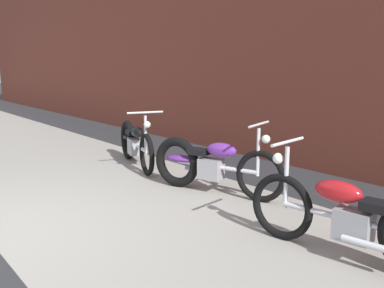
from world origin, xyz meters
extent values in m
cube|color=#9E998E|center=(0.00, 1.75, 0.00)|extent=(36.00, 3.50, 0.01)
cube|color=brown|center=(0.00, 5.20, 2.76)|extent=(36.00, 0.50, 5.52)
torus|color=black|center=(-1.07, 2.64, 0.34)|extent=(0.67, 0.28, 0.68)
torus|color=black|center=(-2.32, 3.02, 0.36)|extent=(0.74, 0.34, 0.73)
cylinder|color=silver|center=(-1.70, 2.83, 0.38)|extent=(1.20, 0.42, 0.06)
cube|color=#99999E|center=(-1.77, 2.85, 0.34)|extent=(0.37, 0.31, 0.28)
ellipsoid|color=black|center=(-1.62, 2.81, 0.62)|extent=(0.48, 0.31, 0.20)
ellipsoid|color=black|center=(-2.27, 3.01, 0.42)|extent=(0.47, 0.30, 0.10)
cube|color=black|center=(-1.96, 2.91, 0.56)|extent=(0.33, 0.27, 0.08)
cylinder|color=silver|center=(-1.11, 2.65, 0.65)|extent=(0.06, 0.06, 0.62)
cylinder|color=silver|center=(-1.11, 2.65, 1.01)|extent=(0.20, 0.56, 0.03)
sphere|color=white|center=(-1.02, 2.62, 0.83)|extent=(0.11, 0.11, 0.11)
cylinder|color=silver|center=(-1.96, 3.07, 0.26)|extent=(0.54, 0.22, 0.06)
torus|color=black|center=(0.96, 3.04, 0.34)|extent=(0.67, 0.29, 0.68)
torus|color=black|center=(-0.27, 2.63, 0.36)|extent=(0.73, 0.35, 0.73)
cylinder|color=silver|center=(0.35, 2.84, 0.38)|extent=(1.19, 0.44, 0.06)
cube|color=#99999E|center=(0.27, 2.81, 0.34)|extent=(0.37, 0.31, 0.28)
ellipsoid|color=#6B2D93|center=(0.42, 2.86, 0.62)|extent=(0.48, 0.32, 0.20)
ellipsoid|color=#6B2D93|center=(-0.22, 2.65, 0.42)|extent=(0.47, 0.31, 0.10)
cube|color=black|center=(0.08, 2.75, 0.56)|extent=(0.33, 0.28, 0.08)
cylinder|color=silver|center=(0.93, 3.03, 0.65)|extent=(0.06, 0.06, 0.62)
cylinder|color=silver|center=(0.93, 3.03, 1.01)|extent=(0.21, 0.56, 0.03)
sphere|color=white|center=(1.02, 3.06, 0.83)|extent=(0.11, 0.11, 0.11)
cylinder|color=silver|center=(0.00, 2.88, 0.26)|extent=(0.54, 0.23, 0.06)
torus|color=black|center=(1.89, 2.32, 0.34)|extent=(0.68, 0.18, 0.68)
cylinder|color=silver|center=(2.53, 2.42, 0.38)|extent=(1.23, 0.24, 0.06)
cube|color=#99999E|center=(2.61, 2.43, 0.34)|extent=(0.35, 0.27, 0.28)
ellipsoid|color=red|center=(2.46, 2.41, 0.62)|extent=(0.46, 0.25, 0.20)
cube|color=black|center=(2.81, 2.46, 0.56)|extent=(0.31, 0.24, 0.08)
cylinder|color=silver|center=(1.93, 2.33, 0.65)|extent=(0.05, 0.05, 0.62)
cylinder|color=silver|center=(1.93, 2.33, 1.01)|extent=(0.12, 0.58, 0.03)
sphere|color=white|center=(1.83, 2.31, 0.83)|extent=(0.11, 0.11, 0.11)
cylinder|color=silver|center=(2.87, 2.32, 0.26)|extent=(0.55, 0.14, 0.06)
camera|label=1|loc=(4.45, -0.91, 1.74)|focal=39.17mm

